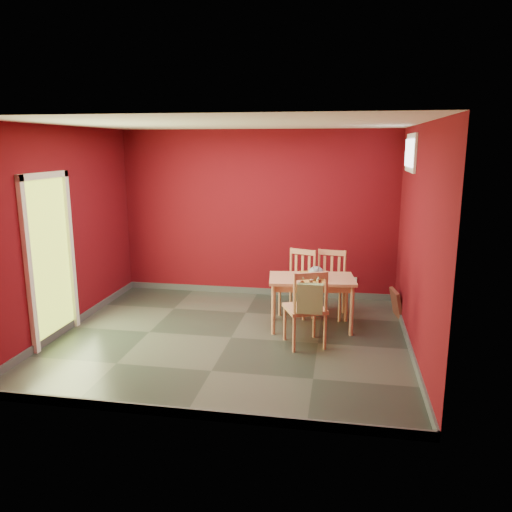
% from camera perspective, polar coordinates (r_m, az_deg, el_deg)
% --- Properties ---
extents(ground, '(4.50, 4.50, 0.00)m').
position_cam_1_polar(ground, '(6.59, -2.85, -9.28)').
color(ground, '#2D342D').
rests_on(ground, ground).
extents(room_shell, '(4.50, 4.50, 4.50)m').
position_cam_1_polar(room_shell, '(6.57, -2.86, -8.88)').
color(room_shell, '#570910').
rests_on(room_shell, ground).
extents(doorway, '(0.06, 1.01, 2.13)m').
position_cam_1_polar(doorway, '(6.76, -22.52, 0.27)').
color(doorway, '#B7D838').
rests_on(doorway, ground).
extents(window, '(0.05, 0.90, 0.50)m').
position_cam_1_polar(window, '(7.01, 17.25, 11.19)').
color(window, white).
rests_on(window, room_shell).
extents(outlet_plate, '(0.08, 0.02, 0.12)m').
position_cam_1_polar(outlet_plate, '(8.24, 11.17, -2.81)').
color(outlet_plate, silver).
rests_on(outlet_plate, room_shell).
extents(dining_table, '(1.21, 0.80, 0.71)m').
position_cam_1_polar(dining_table, '(6.78, 6.37, -3.18)').
color(dining_table, tan).
rests_on(dining_table, ground).
extents(table_runner, '(0.39, 0.68, 0.33)m').
position_cam_1_polar(table_runner, '(6.66, 6.32, -3.10)').
color(table_runner, '#B1732D').
rests_on(table_runner, dining_table).
extents(chair_far_left, '(0.56, 0.56, 0.95)m').
position_cam_1_polar(chair_far_left, '(7.37, 4.87, -2.94)').
color(chair_far_left, tan).
rests_on(chair_far_left, ground).
extents(chair_far_right, '(0.50, 0.50, 0.95)m').
position_cam_1_polar(chair_far_right, '(7.35, 8.41, -3.07)').
color(chair_far_right, tan).
rests_on(chair_far_right, ground).
extents(chair_near, '(0.60, 0.60, 0.99)m').
position_cam_1_polar(chair_near, '(6.18, 5.75, -5.85)').
color(chair_near, tan).
rests_on(chair_near, ground).
extents(tote_bag, '(0.30, 0.18, 0.43)m').
position_cam_1_polar(tote_bag, '(5.92, 6.20, -4.84)').
color(tote_bag, '#809A62').
rests_on(tote_bag, chair_near).
extents(cat, '(0.27, 0.44, 0.21)m').
position_cam_1_polar(cat, '(6.70, 6.88, -1.65)').
color(cat, slate).
rests_on(cat, table_runner).
extents(picture_frame, '(0.20, 0.42, 0.41)m').
position_cam_1_polar(picture_frame, '(7.55, 15.74, -5.25)').
color(picture_frame, brown).
rests_on(picture_frame, ground).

